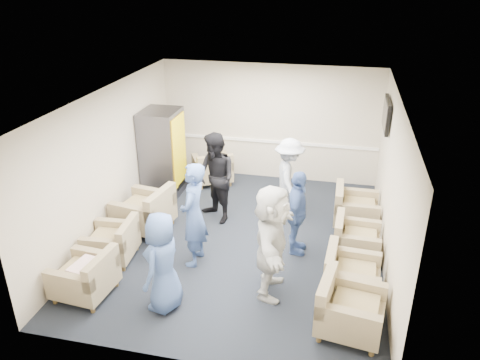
% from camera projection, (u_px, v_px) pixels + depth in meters
% --- Properties ---
extents(floor, '(6.00, 6.00, 0.00)m').
position_uv_depth(floor, '(242.00, 240.00, 8.65)').
color(floor, black).
rests_on(floor, ground).
extents(ceiling, '(6.00, 6.00, 0.00)m').
position_uv_depth(ceiling, '(242.00, 97.00, 7.53)').
color(ceiling, white).
rests_on(ceiling, back_wall).
extents(back_wall, '(5.00, 0.02, 2.70)m').
position_uv_depth(back_wall, '(270.00, 123.00, 10.76)').
color(back_wall, beige).
rests_on(back_wall, floor).
extents(front_wall, '(5.00, 0.02, 2.70)m').
position_uv_depth(front_wall, '(186.00, 275.00, 5.43)').
color(front_wall, beige).
rests_on(front_wall, floor).
extents(left_wall, '(0.02, 6.00, 2.70)m').
position_uv_depth(left_wall, '(109.00, 162.00, 8.59)').
color(left_wall, beige).
rests_on(left_wall, floor).
extents(right_wall, '(0.02, 6.00, 2.70)m').
position_uv_depth(right_wall, '(392.00, 187.00, 7.59)').
color(right_wall, beige).
rests_on(right_wall, floor).
extents(chair_rail, '(4.98, 0.04, 0.06)m').
position_uv_depth(chair_rail, '(269.00, 141.00, 10.92)').
color(chair_rail, white).
rests_on(chair_rail, back_wall).
extents(tv, '(0.10, 1.00, 0.58)m').
position_uv_depth(tv, '(387.00, 115.00, 8.92)').
color(tv, black).
rests_on(tv, right_wall).
extents(armchair_left_near, '(0.87, 0.87, 0.64)m').
position_uv_depth(armchair_left_near, '(87.00, 278.00, 7.08)').
color(armchair_left_near, '#907F5D').
rests_on(armchair_left_near, floor).
extents(armchair_left_mid, '(0.84, 0.84, 0.63)m').
position_uv_depth(armchair_left_mid, '(114.00, 243.00, 7.98)').
color(armchair_left_mid, '#907F5D').
rests_on(armchair_left_mid, floor).
extents(armchair_left_far, '(1.07, 1.07, 0.74)m').
position_uv_depth(armchair_left_far, '(147.00, 213.00, 8.85)').
color(armchair_left_far, '#907F5D').
rests_on(armchair_left_far, floor).
extents(armchair_right_near, '(0.97, 0.97, 0.69)m').
position_uv_depth(armchair_right_near, '(347.00, 310.00, 6.37)').
color(armchair_right_near, '#907F5D').
rests_on(armchair_right_near, floor).
extents(armchair_right_midnear, '(0.86, 0.86, 0.65)m').
position_uv_depth(armchair_right_midnear, '(348.00, 276.00, 7.10)').
color(armchair_right_midnear, '#907F5D').
rests_on(armchair_right_midnear, floor).
extents(armchair_right_midfar, '(0.80, 0.80, 0.62)m').
position_uv_depth(armchair_right_midfar, '(354.00, 240.00, 8.07)').
color(armchair_right_midfar, '#907F5D').
rests_on(armchair_right_midfar, floor).
extents(armchair_right_far, '(0.84, 0.84, 0.67)m').
position_uv_depth(armchair_right_far, '(353.00, 209.00, 9.05)').
color(armchair_right_far, '#907F5D').
rests_on(armchair_right_far, floor).
extents(armchair_corner, '(1.12, 1.12, 0.66)m').
position_uv_depth(armchair_corner, '(213.00, 170.00, 10.84)').
color(armchair_corner, '#907F5D').
rests_on(armchair_corner, floor).
extents(vending_machine, '(0.77, 0.90, 1.90)m').
position_uv_depth(vending_machine, '(163.00, 153.00, 10.09)').
color(vending_machine, '#53535B').
rests_on(vending_machine, floor).
extents(backpack, '(0.36, 0.32, 0.52)m').
position_uv_depth(backpack, '(159.00, 239.00, 8.18)').
color(backpack, black).
rests_on(backpack, floor).
extents(pillow, '(0.42, 0.52, 0.14)m').
position_uv_depth(pillow, '(86.00, 268.00, 7.01)').
color(pillow, white).
rests_on(pillow, armchair_left_near).
extents(person_front_left, '(0.61, 0.82, 1.54)m').
position_uv_depth(person_front_left, '(163.00, 262.00, 6.66)').
color(person_front_left, '#405C99').
rests_on(person_front_left, floor).
extents(person_mid_left, '(0.44, 0.67, 1.81)m').
position_uv_depth(person_mid_left, '(193.00, 215.00, 7.67)').
color(person_mid_left, '#405C99').
rests_on(person_mid_left, floor).
extents(person_back_left, '(1.11, 1.08, 1.80)m').
position_uv_depth(person_back_left, '(216.00, 179.00, 9.01)').
color(person_back_left, black).
rests_on(person_back_left, floor).
extents(person_back_right, '(0.84, 1.16, 1.61)m').
position_uv_depth(person_back_right, '(289.00, 177.00, 9.28)').
color(person_back_right, silver).
rests_on(person_back_right, floor).
extents(person_mid_right, '(0.40, 0.91, 1.53)m').
position_uv_depth(person_mid_right, '(297.00, 213.00, 8.01)').
color(person_mid_right, '#405C99').
rests_on(person_mid_right, floor).
extents(person_front_right, '(0.59, 1.69, 1.80)m').
position_uv_depth(person_front_right, '(272.00, 241.00, 6.93)').
color(person_front_right, silver).
rests_on(person_front_right, floor).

